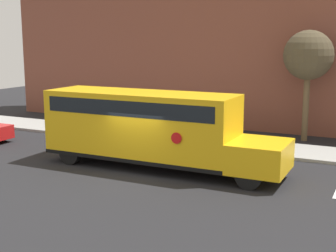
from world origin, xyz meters
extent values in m
plane|color=black|center=(0.00, 0.00, 0.00)|extent=(60.00, 60.00, 0.00)
cube|color=#9E9E99|center=(0.00, 6.50, 0.07)|extent=(44.00, 3.00, 0.15)
cube|color=brown|center=(0.00, 13.00, 4.23)|extent=(32.00, 4.00, 8.46)
cube|color=yellow|center=(-0.45, 1.16, 1.84)|extent=(8.34, 2.50, 2.79)
cube|color=yellow|center=(4.78, 1.16, 1.02)|extent=(2.13, 2.50, 1.15)
cube|color=black|center=(-0.45, 1.16, 0.53)|extent=(8.34, 2.54, 0.16)
cube|color=black|center=(-0.45, 1.16, 2.69)|extent=(7.67, 2.53, 0.64)
cylinder|color=red|center=(1.84, -0.13, 1.70)|extent=(0.44, 0.02, 0.44)
cylinder|color=black|center=(4.67, 2.24, 0.50)|extent=(1.00, 0.30, 1.00)
cylinder|color=black|center=(4.67, 0.08, 0.50)|extent=(1.00, 0.30, 1.00)
cylinder|color=black|center=(-3.42, 2.24, 0.50)|extent=(1.00, 0.30, 1.00)
cylinder|color=black|center=(-3.42, 0.08, 0.50)|extent=(1.00, 0.30, 1.00)
cylinder|color=black|center=(-9.75, 2.38, 0.32)|extent=(0.64, 0.22, 0.64)
cylinder|color=brown|center=(4.99, 9.62, 1.91)|extent=(0.33, 0.33, 3.83)
sphere|color=#4C422D|center=(4.99, 9.62, 4.61)|extent=(2.63, 2.63, 2.63)
camera|label=1|loc=(9.23, -16.03, 5.45)|focal=50.00mm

